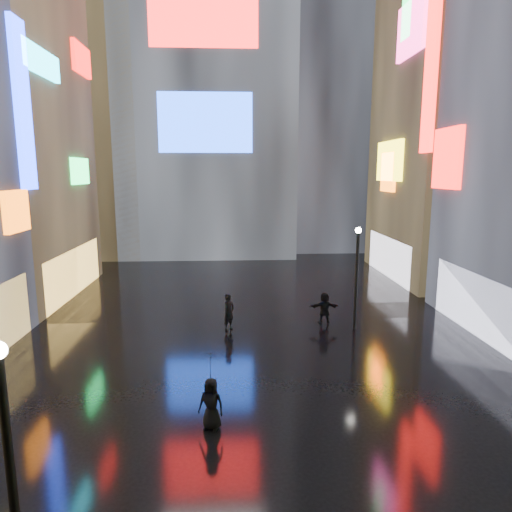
{
  "coord_description": "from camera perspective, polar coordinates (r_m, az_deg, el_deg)",
  "views": [
    {
      "loc": [
        -0.82,
        -3.46,
        7.85
      ],
      "look_at": [
        0.0,
        12.0,
        5.0
      ],
      "focal_mm": 32.0,
      "sensor_mm": 36.0,
      "label": 1
    }
  ],
  "objects": [
    {
      "name": "umbrella_2",
      "position": [
        14.29,
        -5.72,
        -13.49
      ],
      "size": [
        1.07,
        1.08,
        0.86
      ],
      "primitive_type": "imported",
      "rotation": [
        0.0,
        0.0,
        0.14
      ],
      "color": "black",
      "rests_on": "pedestrian_4"
    },
    {
      "name": "lamp_near",
      "position": [
        9.4,
        -28.36,
        -22.39
      ],
      "size": [
        0.3,
        0.3,
        5.2
      ],
      "color": "black",
      "rests_on": "ground"
    },
    {
      "name": "building_right_far",
      "position": [
        37.93,
        24.7,
        18.83
      ],
      "size": [
        10.28,
        12.0,
        28.0
      ],
      "color": "black",
      "rests_on": "ground"
    },
    {
      "name": "lamp_far",
      "position": [
        23.22,
        12.48,
        -2.01
      ],
      "size": [
        0.3,
        0.3,
        5.2
      ],
      "color": "black",
      "rests_on": "ground"
    },
    {
      "name": "tower_flank_left",
      "position": [
        47.61,
        -19.9,
        16.05
      ],
      "size": [
        10.0,
        10.0,
        26.0
      ],
      "primitive_type": "cube",
      "color": "black",
      "rests_on": "ground"
    },
    {
      "name": "ground",
      "position": [
        24.75,
        -0.99,
        -8.06
      ],
      "size": [
        140.0,
        140.0,
        0.0
      ],
      "primitive_type": "plane",
      "color": "black",
      "rests_on": "ground"
    },
    {
      "name": "pedestrian_6",
      "position": [
        23.07,
        -3.41,
        -7.03
      ],
      "size": [
        0.78,
        0.81,
        1.87
      ],
      "primitive_type": "imported",
      "rotation": [
        0.0,
        0.0,
        0.86
      ],
      "color": "black",
      "rests_on": "ground"
    },
    {
      "name": "pedestrian_5",
      "position": [
        24.3,
        8.55,
        -6.46
      ],
      "size": [
        1.55,
        0.5,
        1.67
      ],
      "primitive_type": "imported",
      "rotation": [
        0.0,
        0.0,
        3.14
      ],
      "color": "black",
      "rests_on": "ground"
    },
    {
      "name": "tower_flank_right",
      "position": [
        51.25,
        8.62,
        20.62
      ],
      "size": [
        12.0,
        12.0,
        34.0
      ],
      "primitive_type": "cube",
      "color": "black",
      "rests_on": "ground"
    },
    {
      "name": "tower_main",
      "position": [
        49.27,
        -6.07,
        25.88
      ],
      "size": [
        16.0,
        14.2,
        42.0
      ],
      "color": "black",
      "rests_on": "ground"
    },
    {
      "name": "pedestrian_4",
      "position": [
        14.84,
        -5.63,
        -17.9
      ],
      "size": [
        0.92,
        0.74,
        1.64
      ],
      "primitive_type": "imported",
      "rotation": [
        0.0,
        0.0,
        -0.31
      ],
      "color": "black",
      "rests_on": "ground"
    }
  ]
}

